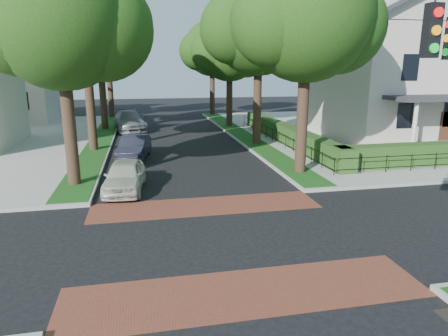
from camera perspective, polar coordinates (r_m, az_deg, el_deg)
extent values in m
plane|color=black|center=(13.05, -0.40, -10.12)|extent=(120.00, 120.00, 0.00)
cube|color=gray|center=(37.99, 23.69, 5.03)|extent=(30.00, 30.00, 0.15)
cube|color=brown|center=(15.97, -2.64, -5.44)|extent=(9.00, 2.20, 0.01)
cube|color=brown|center=(10.29, 3.22, -17.30)|extent=(9.00, 2.20, 0.01)
cube|color=#134012|center=(32.14, 2.46, 4.89)|extent=(1.60, 29.80, 0.02)
cube|color=#134012|center=(31.36, -17.12, 4.04)|extent=(1.60, 29.80, 0.02)
cylinder|color=black|center=(20.28, 11.23, 9.58)|extent=(0.56, 0.56, 7.35)
sphere|color=#1B3B10|center=(20.36, 11.79, 20.54)|extent=(6.20, 6.20, 6.20)
sphere|color=#1B3B10|center=(21.29, 15.87, 18.94)|extent=(4.65, 4.65, 4.65)
sphere|color=#1B3B10|center=(19.59, 7.55, 20.08)|extent=(4.34, 4.34, 4.34)
sphere|color=#1B3B10|center=(21.88, 10.42, 21.46)|extent=(4.03, 4.03, 4.03)
cylinder|color=black|center=(27.81, 4.82, 11.36)|extent=(0.56, 0.56, 7.70)
sphere|color=#1B3B10|center=(27.91, 5.01, 19.73)|extent=(6.60, 6.60, 6.60)
sphere|color=#1B3B10|center=(28.71, 8.48, 18.68)|extent=(4.95, 4.95, 4.95)
sphere|color=#1B3B10|center=(27.27, 1.60, 19.28)|extent=(4.62, 4.62, 4.62)
sphere|color=#1B3B10|center=(29.56, 4.27, 20.41)|extent=(4.29, 4.29, 4.29)
cylinder|color=black|center=(36.55, 0.78, 11.27)|extent=(0.56, 0.56, 6.65)
sphere|color=#1B3B10|center=(36.54, 0.80, 16.78)|extent=(5.80, 5.80, 5.80)
sphere|color=#1B3B10|center=(37.19, 3.20, 16.10)|extent=(4.35, 4.35, 4.35)
sphere|color=#1B3B10|center=(36.05, -1.48, 16.33)|extent=(4.06, 4.06, 4.06)
sphere|color=#1B3B10|center=(38.00, 0.47, 17.44)|extent=(3.77, 3.77, 3.77)
cylinder|color=black|center=(45.37, -1.70, 12.07)|extent=(0.56, 0.56, 7.00)
sphere|color=#1B3B10|center=(45.38, -1.73, 16.74)|extent=(6.00, 6.00, 6.00)
sphere|color=#1B3B10|center=(45.97, 0.32, 16.22)|extent=(4.50, 4.50, 4.50)
sphere|color=#1B3B10|center=(44.93, -3.65, 16.36)|extent=(4.20, 4.20, 4.20)
sphere|color=#1B3B10|center=(46.90, -1.94, 17.27)|extent=(3.90, 3.90, 3.90)
cylinder|color=black|center=(19.01, -21.44, 8.05)|extent=(0.56, 0.56, 7.00)
sphere|color=#1B3B10|center=(19.04, -22.50, 19.17)|extent=(6.00, 6.00, 6.00)
sphere|color=#1B3B10|center=(19.09, -17.09, 18.37)|extent=(4.50, 4.50, 4.50)
sphere|color=#1B3B10|center=(19.12, -27.15, 17.77)|extent=(4.20, 4.20, 4.20)
sphere|color=#1B3B10|center=(20.55, -21.55, 20.22)|extent=(3.90, 3.90, 3.90)
cylinder|color=black|center=(26.88, -18.75, 10.95)|extent=(0.56, 0.56, 8.05)
sphere|color=#1B3B10|center=(27.02, -19.51, 19.97)|extent=(6.40, 6.40, 6.40)
sphere|color=#1B3B10|center=(27.13, -15.45, 19.37)|extent=(4.80, 4.80, 4.80)
sphere|color=#1B3B10|center=(27.03, -23.06, 19.02)|extent=(4.48, 4.48, 4.48)
sphere|color=#1B3B10|center=(28.65, -18.95, 20.65)|extent=(4.16, 4.16, 4.16)
cylinder|color=black|center=(35.85, -16.98, 10.77)|extent=(0.56, 0.56, 6.86)
sphere|color=#1B3B10|center=(35.85, -17.42, 16.55)|extent=(5.60, 5.60, 5.60)
sphere|color=#1B3B10|center=(36.03, -14.79, 16.07)|extent=(4.20, 4.20, 4.20)
sphere|color=#1B3B10|center=(35.79, -19.73, 15.90)|extent=(3.92, 3.92, 3.92)
sphere|color=#1B3B10|center=(37.26, -17.11, 17.24)|extent=(3.64, 3.64, 3.64)
cylinder|color=black|center=(44.81, -15.99, 11.60)|extent=(0.56, 0.56, 7.14)
sphere|color=#1B3B10|center=(44.83, -16.33, 16.41)|extent=(6.20, 6.20, 6.20)
sphere|color=#1B3B10|center=(45.02, -14.02, 16.04)|extent=(4.65, 4.65, 4.65)
sphere|color=#1B3B10|center=(44.75, -18.38, 15.89)|extent=(4.34, 4.34, 4.34)
sphere|color=#1B3B10|center=(46.39, -16.10, 16.96)|extent=(4.03, 4.03, 4.03)
cube|color=#1E3F15|center=(28.85, 8.90, 4.85)|extent=(1.00, 18.00, 1.20)
cube|color=beige|center=(34.04, 24.48, 10.94)|extent=(12.00, 10.00, 8.00)
cylinder|color=white|center=(25.99, 25.57, 5.39)|extent=(0.24, 0.24, 3.00)
cube|color=beige|center=(45.66, -28.84, 10.05)|extent=(9.00, 8.00, 6.50)
cube|color=brown|center=(43.46, -26.75, 16.89)|extent=(0.80, 0.80, 3.64)
cube|color=black|center=(8.97, 27.54, 16.97)|extent=(0.28, 0.22, 1.00)
cylinder|color=red|center=(8.90, 28.33, 19.00)|extent=(0.18, 0.05, 0.18)
cylinder|color=orange|center=(8.87, 28.08, 16.96)|extent=(0.18, 0.05, 0.18)
cylinder|color=#0CB226|center=(8.85, 27.83, 14.91)|extent=(0.18, 0.05, 0.18)
cylinder|color=orange|center=(11.40, 29.27, 15.87)|extent=(0.05, 0.18, 0.18)
cylinder|color=#0CB226|center=(11.39, 29.07, 14.27)|extent=(0.05, 0.18, 0.18)
imported|color=beige|center=(18.25, -14.01, -1.09)|extent=(2.01, 4.17, 1.37)
imported|color=black|center=(24.53, -12.70, 2.89)|extent=(2.13, 4.41, 1.39)
imported|color=gray|center=(35.71, -13.35, 6.56)|extent=(3.18, 6.03, 1.67)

